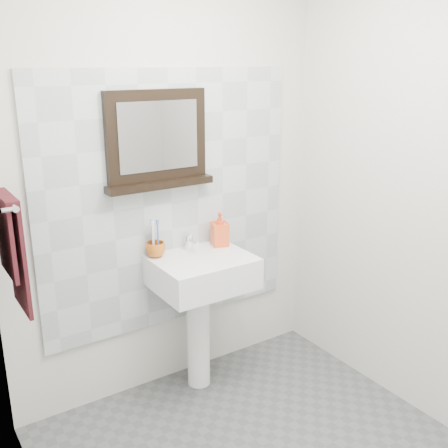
# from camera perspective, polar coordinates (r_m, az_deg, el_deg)

# --- Properties ---
(back_wall) EXTENTS (2.00, 0.01, 2.50)m
(back_wall) POSITION_cam_1_polar(r_m,az_deg,el_deg) (3.05, -5.98, 4.30)
(back_wall) COLOR silver
(back_wall) RESTS_ON ground
(left_wall) EXTENTS (0.01, 2.20, 2.50)m
(left_wall) POSITION_cam_1_polar(r_m,az_deg,el_deg) (1.73, -18.51, -6.90)
(left_wall) COLOR silver
(left_wall) RESTS_ON ground
(right_wall) EXTENTS (0.01, 2.20, 2.50)m
(right_wall) POSITION_cam_1_polar(r_m,az_deg,el_deg) (2.91, 22.76, 2.37)
(right_wall) COLOR silver
(right_wall) RESTS_ON ground
(splashback) EXTENTS (1.60, 0.02, 1.50)m
(splashback) POSITION_cam_1_polar(r_m,az_deg,el_deg) (3.07, -5.81, 2.44)
(splashback) COLOR #B2BBC0
(splashback) RESTS_ON back_wall
(pedestal_sink) EXTENTS (0.55, 0.44, 0.96)m
(pedestal_sink) POSITION_cam_1_polar(r_m,az_deg,el_deg) (3.08, -2.46, -6.77)
(pedestal_sink) COLOR white
(pedestal_sink) RESTS_ON ground
(toothbrush_cup) EXTENTS (0.12, 0.12, 0.09)m
(toothbrush_cup) POSITION_cam_1_polar(r_m,az_deg,el_deg) (3.02, -7.46, -2.77)
(toothbrush_cup) COLOR #BB5A16
(toothbrush_cup) RESTS_ON pedestal_sink
(toothbrushes) EXTENTS (0.05, 0.04, 0.21)m
(toothbrushes) POSITION_cam_1_polar(r_m,az_deg,el_deg) (3.00, -7.52, -1.31)
(toothbrushes) COLOR white
(toothbrushes) RESTS_ON toothbrush_cup
(soap_dispenser) EXTENTS (0.12, 0.12, 0.21)m
(soap_dispenser) POSITION_cam_1_polar(r_m,az_deg,el_deg) (3.16, -0.47, -0.52)
(soap_dispenser) COLOR red
(soap_dispenser) RESTS_ON pedestal_sink
(framed_mirror) EXTENTS (0.63, 0.11, 0.54)m
(framed_mirror) POSITION_cam_1_polar(r_m,az_deg,el_deg) (2.93, -7.31, 8.86)
(framed_mirror) COLOR black
(framed_mirror) RESTS_ON back_wall
(towel_bar) EXTENTS (0.07, 0.40, 0.03)m
(towel_bar) POSITION_cam_1_polar(r_m,az_deg,el_deg) (2.47, -22.78, 2.51)
(towel_bar) COLOR silver
(towel_bar) RESTS_ON left_wall
(hand_towel) EXTENTS (0.06, 0.30, 0.55)m
(hand_towel) POSITION_cam_1_polar(r_m,az_deg,el_deg) (2.53, -22.07, -2.07)
(hand_towel) COLOR black
(hand_towel) RESTS_ON towel_bar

